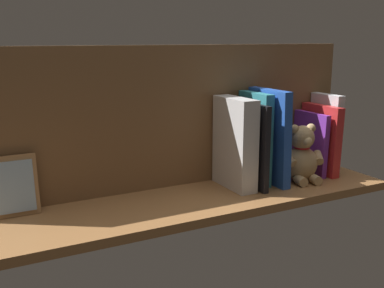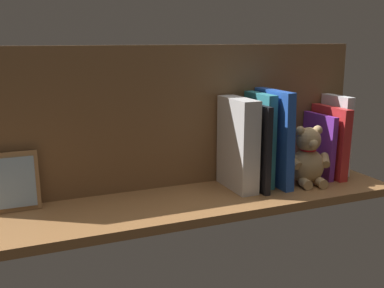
# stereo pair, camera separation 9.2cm
# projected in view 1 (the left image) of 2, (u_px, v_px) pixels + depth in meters

# --- Properties ---
(ground_plane) EXTENTS (1.10, 0.27, 0.02)m
(ground_plane) POSITION_uv_depth(u_px,v_px,m) (192.00, 202.00, 1.18)
(ground_plane) COLOR #9E6B3D
(shelf_back_panel) EXTENTS (1.10, 0.02, 0.38)m
(shelf_back_panel) POSITION_uv_depth(u_px,v_px,m) (172.00, 117.00, 1.23)
(shelf_back_panel) COLOR brown
(shelf_back_panel) RESTS_ON ground_plane
(book_0) EXTENTS (0.03, 0.12, 0.23)m
(book_0) POSITION_uv_depth(u_px,v_px,m) (325.00, 132.00, 1.41)
(book_0) COLOR silver
(book_0) RESTS_ON ground_plane
(book_1) EXTENTS (0.03, 0.15, 0.20)m
(book_1) POSITION_uv_depth(u_px,v_px,m) (320.00, 139.00, 1.38)
(book_1) COLOR red
(book_1) RESTS_ON ground_plane
(book_2) EXTENTS (0.02, 0.14, 0.18)m
(book_2) POSITION_uv_depth(u_px,v_px,m) (310.00, 143.00, 1.37)
(book_2) COLOR purple
(book_2) RESTS_ON ground_plane
(teddy_bear) EXTENTS (0.13, 0.12, 0.16)m
(teddy_bear) POSITION_uv_depth(u_px,v_px,m) (302.00, 156.00, 1.30)
(teddy_bear) COLOR tan
(teddy_bear) RESTS_ON ground_plane
(book_3) EXTENTS (0.03, 0.16, 0.26)m
(book_3) POSITION_uv_depth(u_px,v_px,m) (269.00, 136.00, 1.28)
(book_3) COLOR blue
(book_3) RESTS_ON ground_plane
(book_4) EXTENTS (0.03, 0.13, 0.25)m
(book_4) POSITION_uv_depth(u_px,v_px,m) (255.00, 138.00, 1.28)
(book_4) COLOR teal
(book_4) RESTS_ON ground_plane
(book_5) EXTENTS (0.02, 0.17, 0.23)m
(book_5) POSITION_uv_depth(u_px,v_px,m) (249.00, 145.00, 1.25)
(book_5) COLOR black
(book_5) RESTS_ON ground_plane
(dictionary_thick_white) EXTENTS (0.05, 0.15, 0.24)m
(dictionary_thick_white) POSITION_uv_depth(u_px,v_px,m) (235.00, 143.00, 1.24)
(dictionary_thick_white) COLOR silver
(dictionary_thick_white) RESTS_ON ground_plane
(picture_frame_leaning) EXTENTS (0.11, 0.04, 0.14)m
(picture_frame_leaning) POSITION_uv_depth(u_px,v_px,m) (12.00, 186.00, 1.05)
(picture_frame_leaning) COLOR #A87A4C
(picture_frame_leaning) RESTS_ON ground_plane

